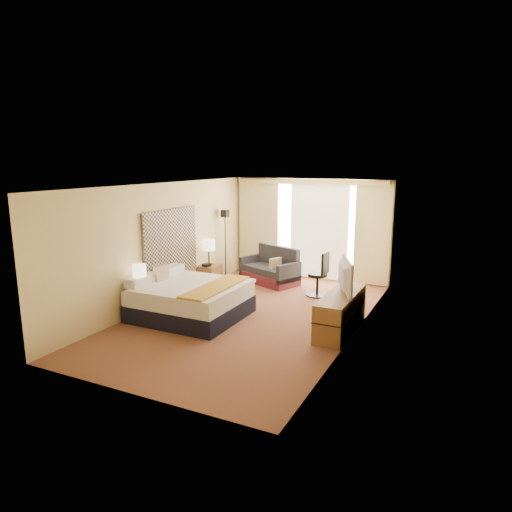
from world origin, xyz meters
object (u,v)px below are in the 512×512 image
at_px(lamp_right, 209,245).
at_px(loveseat, 271,271).
at_px(desk_chair, 320,276).
at_px(floor_lamp, 225,231).
at_px(lamp_left, 139,271).
at_px(nightstand_right, 210,276).
at_px(nightstand_left, 143,304).
at_px(media_dresser, 341,312).
at_px(bed, 190,299).
at_px(television, 341,276).

bearing_deg(lamp_right, loveseat, 42.18).
bearing_deg(desk_chair, loveseat, 162.17).
relative_size(floor_lamp, desk_chair, 1.75).
height_order(loveseat, lamp_left, lamp_left).
bearing_deg(lamp_left, nightstand_right, 90.18).
distance_m(nightstand_left, media_dresser, 3.85).
bearing_deg(lamp_right, media_dresser, -21.08).
xyz_separation_m(nightstand_right, loveseat, (1.19, 1.04, 0.03)).
distance_m(desk_chair, lamp_right, 2.77).
bearing_deg(desk_chair, bed, -123.24).
bearing_deg(loveseat, lamp_left, -86.46).
distance_m(lamp_left, lamp_right, 2.53).
bearing_deg(nightstand_left, desk_chair, 47.93).
relative_size(bed, lamp_right, 3.12).
relative_size(nightstand_left, floor_lamp, 0.30).
bearing_deg(television, lamp_left, 84.56).
height_order(lamp_left, lamp_right, lamp_right).
relative_size(floor_lamp, lamp_right, 2.84).
relative_size(nightstand_right, floor_lamp, 0.30).
bearing_deg(television, lamp_right, 46.34).
relative_size(nightstand_right, lamp_left, 1.01).
height_order(nightstand_left, bed, bed).
bearing_deg(loveseat, lamp_right, -116.10).
height_order(nightstand_right, bed, bed).
xyz_separation_m(media_dresser, desk_chair, (-1.03, 1.91, 0.11)).
bearing_deg(desk_chair, television, -58.24).
bearing_deg(media_dresser, lamp_left, -163.38).
distance_m(nightstand_left, nightstand_right, 2.50).
height_order(nightstand_left, television, television).
relative_size(floor_lamp, lamp_left, 3.35).
bearing_deg(media_dresser, desk_chair, 118.37).
distance_m(lamp_left, television, 3.83).
distance_m(lamp_right, television, 3.88).
bearing_deg(lamp_left, television, 17.96).
height_order(nightstand_right, television, television).
xyz_separation_m(lamp_left, lamp_right, (0.00, 2.52, 0.08)).
height_order(floor_lamp, television, floor_lamp).
relative_size(loveseat, television, 1.55).
relative_size(nightstand_left, lamp_right, 0.86).
height_order(bed, loveseat, bed).
bearing_deg(loveseat, nightstand_right, -117.09).
bearing_deg(nightstand_right, lamp_left, -89.82).
xyz_separation_m(floor_lamp, lamp_right, (0.04, -0.88, -0.24)).
bearing_deg(nightstand_right, nightstand_left, -90.00).
bearing_deg(lamp_left, nightstand_left, 98.65).
xyz_separation_m(nightstand_right, bed, (0.81, -2.03, 0.08)).
distance_m(loveseat, lamp_left, 3.84).
relative_size(media_dresser, desk_chair, 1.73).
height_order(nightstand_right, lamp_right, lamp_right).
xyz_separation_m(nightstand_left, lamp_left, (0.01, -0.05, 0.70)).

